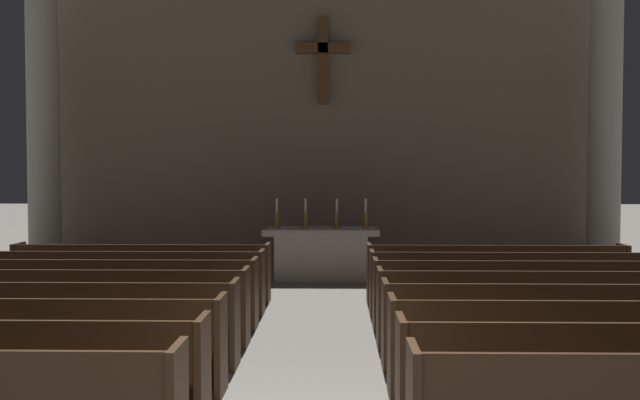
# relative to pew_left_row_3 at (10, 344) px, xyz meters

# --- Properties ---
(pew_left_row_3) EXTENTS (4.09, 0.50, 0.95)m
(pew_left_row_3) POSITION_rel_pew_left_row_3_xyz_m (0.00, 0.00, 0.00)
(pew_left_row_3) COLOR #422B19
(pew_left_row_3) RESTS_ON ground
(pew_left_row_4) EXTENTS (4.09, 0.50, 0.95)m
(pew_left_row_4) POSITION_rel_pew_left_row_3_xyz_m (0.00, 0.99, 0.00)
(pew_left_row_4) COLOR #422B19
(pew_left_row_4) RESTS_ON ground
(pew_left_row_5) EXTENTS (4.09, 0.50, 0.95)m
(pew_left_row_5) POSITION_rel_pew_left_row_3_xyz_m (0.00, 1.97, 0.00)
(pew_left_row_5) COLOR #422B19
(pew_left_row_5) RESTS_ON ground
(pew_left_row_6) EXTENTS (4.09, 0.50, 0.95)m
(pew_left_row_6) POSITION_rel_pew_left_row_3_xyz_m (0.00, 2.96, 0.00)
(pew_left_row_6) COLOR #422B19
(pew_left_row_6) RESTS_ON ground
(pew_left_row_7) EXTENTS (4.09, 0.50, 0.95)m
(pew_left_row_7) POSITION_rel_pew_left_row_3_xyz_m (0.00, 3.94, 0.00)
(pew_left_row_7) COLOR #422B19
(pew_left_row_7) RESTS_ON ground
(pew_left_row_8) EXTENTS (4.09, 0.50, 0.95)m
(pew_left_row_8) POSITION_rel_pew_left_row_3_xyz_m (0.00, 4.93, 0.00)
(pew_left_row_8) COLOR #422B19
(pew_left_row_8) RESTS_ON ground
(pew_right_row_3) EXTENTS (4.09, 0.50, 0.95)m
(pew_right_row_3) POSITION_rel_pew_left_row_3_xyz_m (5.66, 0.00, 0.00)
(pew_right_row_3) COLOR #422B19
(pew_right_row_3) RESTS_ON ground
(pew_right_row_4) EXTENTS (4.09, 0.50, 0.95)m
(pew_right_row_4) POSITION_rel_pew_left_row_3_xyz_m (5.66, 0.99, 0.00)
(pew_right_row_4) COLOR #422B19
(pew_right_row_4) RESTS_ON ground
(pew_right_row_5) EXTENTS (4.09, 0.50, 0.95)m
(pew_right_row_5) POSITION_rel_pew_left_row_3_xyz_m (5.66, 1.97, 0.00)
(pew_right_row_5) COLOR #422B19
(pew_right_row_5) RESTS_ON ground
(pew_right_row_6) EXTENTS (4.09, 0.50, 0.95)m
(pew_right_row_6) POSITION_rel_pew_left_row_3_xyz_m (5.66, 2.96, 0.00)
(pew_right_row_6) COLOR #422B19
(pew_right_row_6) RESTS_ON ground
(pew_right_row_7) EXTENTS (4.09, 0.50, 0.95)m
(pew_right_row_7) POSITION_rel_pew_left_row_3_xyz_m (5.66, 3.94, 0.00)
(pew_right_row_7) COLOR #422B19
(pew_right_row_7) RESTS_ON ground
(pew_right_row_8) EXTENTS (4.09, 0.50, 0.95)m
(pew_right_row_8) POSITION_rel_pew_left_row_3_xyz_m (5.66, 4.93, 0.00)
(pew_right_row_8) COLOR #422B19
(pew_right_row_8) RESTS_ON ground
(column_left_fourth) EXTENTS (0.97, 0.97, 7.19)m
(column_left_fourth) POSITION_rel_pew_left_row_3_xyz_m (-2.82, 8.14, 3.03)
(column_left_fourth) COLOR #ADA89E
(column_left_fourth) RESTS_ON ground
(column_right_fourth) EXTENTS (0.97, 0.97, 7.19)m
(column_right_fourth) POSITION_rel_pew_left_row_3_xyz_m (8.47, 8.14, 3.03)
(column_right_fourth) COLOR #ADA89E
(column_right_fourth) RESTS_ON ground
(altar) EXTENTS (2.20, 0.90, 1.01)m
(altar) POSITION_rel_pew_left_row_3_xyz_m (2.83, 7.35, 0.06)
(altar) COLOR #A8A399
(altar) RESTS_ON ground
(candlestick_outer_left) EXTENTS (0.16, 0.16, 0.56)m
(candlestick_outer_left) POSITION_rel_pew_left_row_3_xyz_m (1.98, 7.35, 0.71)
(candlestick_outer_left) COLOR #B79338
(candlestick_outer_left) RESTS_ON altar
(candlestick_inner_left) EXTENTS (0.16, 0.16, 0.56)m
(candlestick_inner_left) POSITION_rel_pew_left_row_3_xyz_m (2.53, 7.35, 0.71)
(candlestick_inner_left) COLOR #B79338
(candlestick_inner_left) RESTS_ON altar
(candlestick_inner_right) EXTENTS (0.16, 0.16, 0.56)m
(candlestick_inner_right) POSITION_rel_pew_left_row_3_xyz_m (3.13, 7.35, 0.71)
(candlestick_inner_right) COLOR #B79338
(candlestick_inner_right) RESTS_ON altar
(candlestick_outer_right) EXTENTS (0.16, 0.16, 0.56)m
(candlestick_outer_right) POSITION_rel_pew_left_row_3_xyz_m (3.68, 7.35, 0.71)
(candlestick_outer_right) COLOR #B79338
(candlestick_outer_right) RESTS_ON altar
(apse_with_cross) EXTENTS (12.33, 0.47, 8.12)m
(apse_with_cross) POSITION_rel_pew_left_row_3_xyz_m (2.83, 9.58, 3.58)
(apse_with_cross) COLOR gray
(apse_with_cross) RESTS_ON ground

